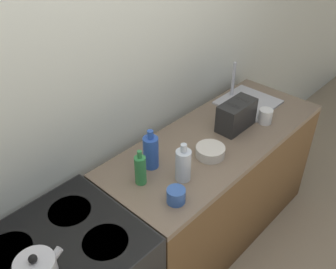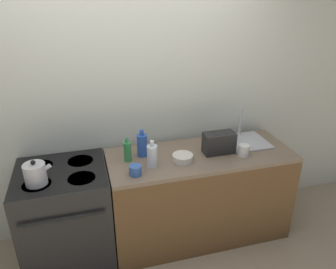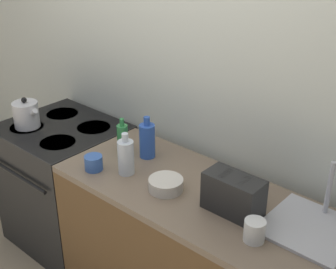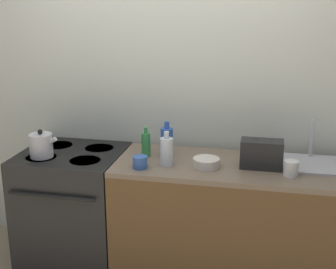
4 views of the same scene
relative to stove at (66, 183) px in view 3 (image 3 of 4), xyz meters
The scene contains 12 objects.
wall_back 1.12m from the stove, 32.59° to the left, with size 8.00×0.05×2.60m.
stove is the anchor object (origin of this frame).
counter_block 1.21m from the stove, ahead, with size 1.66×0.65×0.88m.
kettle 0.55m from the stove, 139.84° to the right, with size 0.20×0.16×0.20m.
toaster 1.46m from the stove, ahead, with size 0.28×0.14×0.19m.
sink_tray 1.76m from the stove, ahead, with size 0.38×0.38×0.28m.
bottle_clear 0.92m from the stove, ahead, with size 0.09×0.09×0.24m.
bottle_blue 0.88m from the stove, ahead, with size 0.09×0.09×0.25m.
bottle_green 0.76m from the stove, ahead, with size 0.06×0.06×0.21m.
cup_white 1.63m from the stove, ahead, with size 0.09×0.09×0.10m.
cup_blue 0.78m from the stove, 19.70° to the right, with size 0.10×0.10×0.08m.
bowl 1.11m from the stove, ahead, with size 0.18×0.18×0.06m.
Camera 3 is at (1.72, -1.25, 2.18)m, focal length 50.00 mm.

